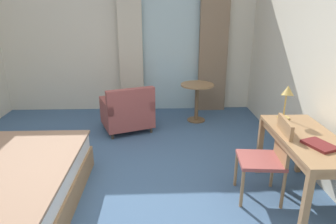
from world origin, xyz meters
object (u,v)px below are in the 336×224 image
object	(u,v)px
writing_desk	(307,145)
armchair_by_window	(128,113)
desk_lamp	(287,95)
closed_book	(320,145)
round_cafe_table	(197,94)
desk_chair	(269,155)

from	to	relation	value
writing_desk	armchair_by_window	xyz separation A→B (m)	(-2.04, 2.07, -0.35)
desk_lamp	closed_book	xyz separation A→B (m)	(0.06, -0.69, -0.30)
armchair_by_window	round_cafe_table	world-z (taller)	armchair_by_window
desk_chair	desk_lamp	world-z (taller)	desk_lamp
desk_lamp	closed_book	world-z (taller)	desk_lamp
writing_desk	desk_chair	xyz separation A→B (m)	(-0.35, 0.10, -0.16)
writing_desk	armchair_by_window	size ratio (longest dim) A/B	1.34
desk_chair	armchair_by_window	size ratio (longest dim) A/B	0.95
desk_chair	desk_lamp	size ratio (longest dim) A/B	2.12
round_cafe_table	desk_chair	bearing A→B (deg)	-79.24
writing_desk	armchair_by_window	world-z (taller)	armchair_by_window
closed_book	round_cafe_table	bearing A→B (deg)	85.64
closed_book	armchair_by_window	distance (m)	3.10
writing_desk	desk_chair	distance (m)	0.39
writing_desk	closed_book	xyz separation A→B (m)	(-0.01, -0.23, 0.11)
desk_chair	round_cafe_table	distance (m)	2.46
desk_chair	closed_book	size ratio (longest dim) A/B	3.21
writing_desk	closed_book	bearing A→B (deg)	-93.35
writing_desk	closed_book	distance (m)	0.26
desk_chair	closed_book	distance (m)	0.54
desk_chair	round_cafe_table	size ratio (longest dim) A/B	1.31
desk_lamp	desk_chair	bearing A→B (deg)	-127.44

